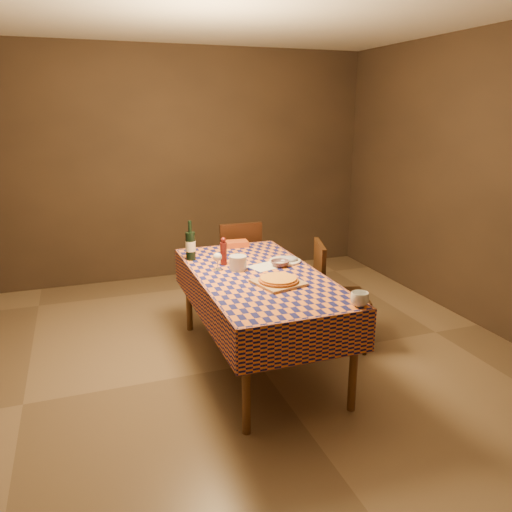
{
  "coord_description": "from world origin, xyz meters",
  "views": [
    {
      "loc": [
        -1.25,
        -3.44,
        1.99
      ],
      "look_at": [
        0.0,
        0.05,
        0.9
      ],
      "focal_mm": 35.0,
      "sensor_mm": 36.0,
      "label": 1
    }
  ],
  "objects_px": {
    "cutting_board": "(278,283)",
    "pizza": "(278,280)",
    "wine_bottle": "(191,245)",
    "chair_right": "(332,289)",
    "white_plate": "(285,261)",
    "dining_table": "(258,283)",
    "bowl": "(280,263)",
    "chair_far": "(238,260)"
  },
  "relations": [
    {
      "from": "cutting_board",
      "to": "pizza",
      "type": "relative_size",
      "value": 1.03
    },
    {
      "from": "wine_bottle",
      "to": "chair_right",
      "type": "height_order",
      "value": "wine_bottle"
    },
    {
      "from": "wine_bottle",
      "to": "white_plate",
      "type": "distance_m",
      "value": 0.8
    },
    {
      "from": "pizza",
      "to": "white_plate",
      "type": "height_order",
      "value": "pizza"
    },
    {
      "from": "wine_bottle",
      "to": "pizza",
      "type": "bearing_deg",
      "value": -60.53
    },
    {
      "from": "dining_table",
      "to": "white_plate",
      "type": "height_order",
      "value": "white_plate"
    },
    {
      "from": "cutting_board",
      "to": "chair_right",
      "type": "relative_size",
      "value": 0.34
    },
    {
      "from": "dining_table",
      "to": "wine_bottle",
      "type": "relative_size",
      "value": 5.49
    },
    {
      "from": "bowl",
      "to": "chair_right",
      "type": "height_order",
      "value": "chair_right"
    },
    {
      "from": "cutting_board",
      "to": "dining_table",
      "type": "bearing_deg",
      "value": 102.35
    },
    {
      "from": "dining_table",
      "to": "pizza",
      "type": "height_order",
      "value": "pizza"
    },
    {
      "from": "dining_table",
      "to": "wine_bottle",
      "type": "xyz_separation_m",
      "value": [
        -0.4,
        0.55,
        0.2
      ]
    },
    {
      "from": "chair_right",
      "to": "pizza",
      "type": "bearing_deg",
      "value": -150.63
    },
    {
      "from": "dining_table",
      "to": "bowl",
      "type": "relative_size",
      "value": 12.41
    },
    {
      "from": "bowl",
      "to": "chair_far",
      "type": "bearing_deg",
      "value": 91.24
    },
    {
      "from": "bowl",
      "to": "pizza",
      "type": "bearing_deg",
      "value": -113.84
    },
    {
      "from": "dining_table",
      "to": "chair_far",
      "type": "bearing_deg",
      "value": 79.84
    },
    {
      "from": "pizza",
      "to": "cutting_board",
      "type": "bearing_deg",
      "value": 0.0
    },
    {
      "from": "pizza",
      "to": "chair_far",
      "type": "bearing_deg",
      "value": 84.0
    },
    {
      "from": "white_plate",
      "to": "chair_far",
      "type": "height_order",
      "value": "chair_far"
    },
    {
      "from": "dining_table",
      "to": "chair_right",
      "type": "distance_m",
      "value": 0.73
    },
    {
      "from": "wine_bottle",
      "to": "chair_right",
      "type": "xyz_separation_m",
      "value": [
        1.11,
        -0.46,
        -0.37
      ]
    },
    {
      "from": "cutting_board",
      "to": "bowl",
      "type": "distance_m",
      "value": 0.43
    },
    {
      "from": "pizza",
      "to": "chair_right",
      "type": "distance_m",
      "value": 0.79
    },
    {
      "from": "pizza",
      "to": "chair_far",
      "type": "relative_size",
      "value": 0.33
    },
    {
      "from": "wine_bottle",
      "to": "dining_table",
      "type": "bearing_deg",
      "value": -53.71
    },
    {
      "from": "pizza",
      "to": "bowl",
      "type": "height_order",
      "value": "pizza"
    },
    {
      "from": "cutting_board",
      "to": "bowl",
      "type": "xyz_separation_m",
      "value": [
        0.17,
        0.39,
        0.01
      ]
    },
    {
      "from": "white_plate",
      "to": "chair_right",
      "type": "height_order",
      "value": "chair_right"
    },
    {
      "from": "pizza",
      "to": "wine_bottle",
      "type": "distance_m",
      "value": 0.95
    },
    {
      "from": "wine_bottle",
      "to": "chair_far",
      "type": "bearing_deg",
      "value": 45.42
    },
    {
      "from": "cutting_board",
      "to": "wine_bottle",
      "type": "distance_m",
      "value": 0.95
    },
    {
      "from": "cutting_board",
      "to": "wine_bottle",
      "type": "relative_size",
      "value": 0.94
    },
    {
      "from": "pizza",
      "to": "chair_right",
      "type": "xyz_separation_m",
      "value": [
        0.64,
        0.36,
        -0.28
      ]
    },
    {
      "from": "wine_bottle",
      "to": "chair_far",
      "type": "distance_m",
      "value": 0.95
    },
    {
      "from": "dining_table",
      "to": "pizza",
      "type": "xyz_separation_m",
      "value": [
        0.06,
        -0.27,
        0.11
      ]
    },
    {
      "from": "dining_table",
      "to": "bowl",
      "type": "distance_m",
      "value": 0.28
    },
    {
      "from": "dining_table",
      "to": "chair_right",
      "type": "height_order",
      "value": "chair_right"
    },
    {
      "from": "dining_table",
      "to": "chair_far",
      "type": "height_order",
      "value": "chair_far"
    },
    {
      "from": "chair_far",
      "to": "chair_right",
      "type": "distance_m",
      "value": 1.19
    },
    {
      "from": "dining_table",
      "to": "cutting_board",
      "type": "distance_m",
      "value": 0.29
    },
    {
      "from": "bowl",
      "to": "white_plate",
      "type": "bearing_deg",
      "value": 49.26
    }
  ]
}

